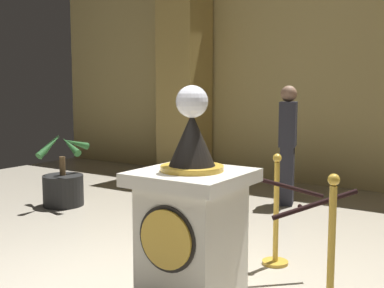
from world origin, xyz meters
The scene contains 8 objects.
back_wall centered at (0.00, 5.17, 1.86)m, with size 12.16×0.16×3.73m, color tan.
pedestal_clock centered at (0.35, 0.28, 0.63)m, with size 0.79×0.79×1.64m.
stanchion_near centered at (1.39, 0.39, 0.38)m, with size 0.24×0.24×1.07m.
stanchion_far centered at (0.58, 1.33, 0.36)m, with size 0.24×0.24×1.03m.
velvet_rope centered at (0.98, 0.86, 0.79)m, with size 0.91×0.91×0.22m.
column_left centered at (-2.70, 4.65, 1.78)m, with size 0.89×0.89×3.58m.
potted_palm_left centered at (-2.78, 1.80, 0.29)m, with size 0.85×0.86×1.02m.
bystander_guest centered at (-0.24, 3.57, 0.87)m, with size 0.32×0.41×1.64m.
Camera 1 is at (2.34, -2.73, 1.63)m, focal length 45.86 mm.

